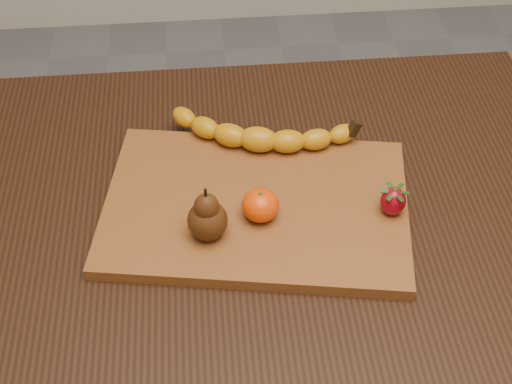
{
  "coord_description": "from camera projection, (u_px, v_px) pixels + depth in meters",
  "views": [
    {
      "loc": [
        -0.09,
        -0.76,
        1.54
      ],
      "look_at": [
        -0.02,
        -0.02,
        0.8
      ],
      "focal_mm": 50.0,
      "sensor_mm": 36.0,
      "label": 1
    }
  ],
  "objects": [
    {
      "name": "pear",
      "position": [
        207.0,
        213.0,
        0.98
      ],
      "size": [
        0.06,
        0.06,
        0.09
      ],
      "primitive_type": null,
      "rotation": [
        0.0,
        0.0,
        0.07
      ],
      "color": "#3F200A",
      "rests_on": "cutting_board"
    },
    {
      "name": "strawberry",
      "position": [
        393.0,
        200.0,
        1.03
      ],
      "size": [
        0.04,
        0.04,
        0.05
      ],
      "primitive_type": null,
      "rotation": [
        0.0,
        0.0,
        -0.22
      ],
      "color": "maroon",
      "rests_on": "cutting_board"
    },
    {
      "name": "mandarin",
      "position": [
        260.0,
        205.0,
        1.02
      ],
      "size": [
        0.07,
        0.07,
        0.05
      ],
      "primitive_type": "ellipsoid",
      "rotation": [
        0.0,
        0.0,
        -0.3
      ],
      "color": "#E03C02",
      "rests_on": "cutting_board"
    },
    {
      "name": "table",
      "position": [
        267.0,
        240.0,
        1.16
      ],
      "size": [
        1.0,
        0.7,
        0.76
      ],
      "color": "black",
      "rests_on": "ground"
    },
    {
      "name": "cutting_board",
      "position": [
        256.0,
        206.0,
        1.07
      ],
      "size": [
        0.49,
        0.37,
        0.02
      ],
      "primitive_type": "cube",
      "rotation": [
        0.0,
        0.0,
        -0.17
      ],
      "color": "brown",
      "rests_on": "table"
    },
    {
      "name": "banana",
      "position": [
        258.0,
        139.0,
        1.13
      ],
      "size": [
        0.27,
        0.13,
        0.04
      ],
      "primitive_type": null,
      "rotation": [
        0.0,
        0.0,
        -0.25
      ],
      "color": "#C08009",
      "rests_on": "cutting_board"
    }
  ]
}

